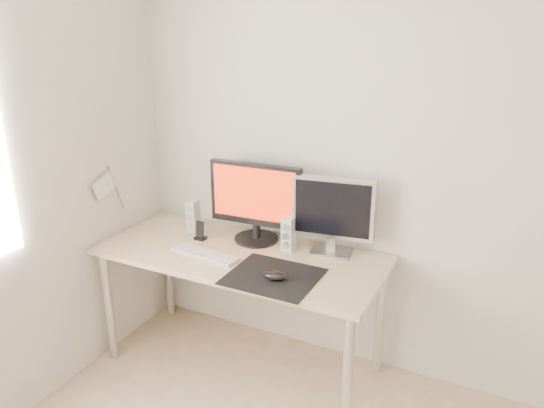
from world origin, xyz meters
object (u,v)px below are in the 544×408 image
(speaker_left, at_px, (193,216))
(speaker_right, at_px, (289,234))
(keyboard, at_px, (205,254))
(phone_dock, at_px, (200,234))
(main_monitor, at_px, (255,200))
(desk, at_px, (241,265))
(mouse, at_px, (274,275))
(second_monitor, at_px, (333,212))

(speaker_left, height_order, speaker_right, same)
(keyboard, bearing_deg, phone_dock, 129.42)
(main_monitor, xyz_separation_m, speaker_left, (-0.41, -0.04, -0.16))
(desk, relative_size, speaker_left, 8.12)
(mouse, bearing_deg, main_monitor, 128.43)
(desk, xyz_separation_m, second_monitor, (0.45, 0.22, 0.32))
(second_monitor, bearing_deg, main_monitor, -175.50)
(speaker_left, bearing_deg, second_monitor, 5.06)
(main_monitor, distance_m, speaker_left, 0.44)
(main_monitor, distance_m, phone_dock, 0.40)
(mouse, xyz_separation_m, second_monitor, (0.14, 0.43, 0.22))
(main_monitor, relative_size, speaker_right, 2.80)
(speaker_left, height_order, phone_dock, speaker_left)
(main_monitor, distance_m, speaker_right, 0.28)
(second_monitor, relative_size, phone_dock, 3.98)
(desk, bearing_deg, speaker_left, 160.32)
(desk, relative_size, phone_dock, 14.13)
(main_monitor, distance_m, second_monitor, 0.46)
(desk, height_order, phone_dock, phone_dock)
(second_monitor, bearing_deg, phone_dock, -167.86)
(desk, xyz_separation_m, main_monitor, (-0.00, 0.19, 0.33))
(second_monitor, distance_m, keyboard, 0.74)
(second_monitor, height_order, speaker_left, second_monitor)
(main_monitor, height_order, speaker_left, main_monitor)
(mouse, distance_m, speaker_left, 0.81)
(main_monitor, height_order, speaker_right, main_monitor)
(keyboard, bearing_deg, main_monitor, 63.15)
(second_monitor, relative_size, keyboard, 1.05)
(second_monitor, bearing_deg, desk, -153.61)
(main_monitor, distance_m, keyboard, 0.42)
(speaker_left, bearing_deg, main_monitor, 5.69)
(speaker_left, bearing_deg, desk, -19.68)
(mouse, distance_m, speaker_right, 0.38)
(phone_dock, bearing_deg, speaker_right, 10.04)
(mouse, relative_size, phone_dock, 1.08)
(desk, distance_m, second_monitor, 0.60)
(phone_dock, bearing_deg, keyboard, -50.58)
(mouse, distance_m, main_monitor, 0.55)
(second_monitor, distance_m, speaker_left, 0.88)
(desk, relative_size, keyboard, 3.72)
(main_monitor, bearing_deg, speaker_left, -174.31)
(phone_dock, bearing_deg, second_monitor, 12.14)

